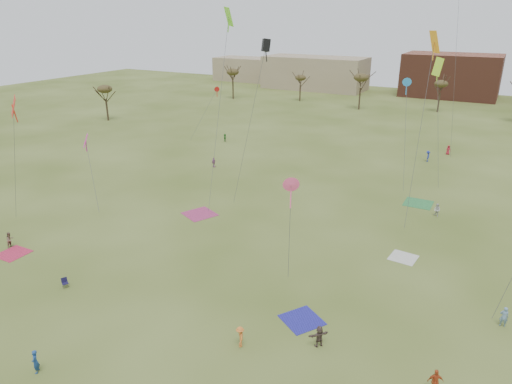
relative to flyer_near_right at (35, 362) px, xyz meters
The scene contains 23 objects.
ground 12.68m from the flyer_near_right, 73.62° to the left, with size 260.00×260.00×0.00m, color #3F4E18.
flyer_near_right is the anchor object (origin of this frame).
spectator_fore_a 26.14m from the flyer_near_right, 24.94° to the left, with size 1.00×0.42×1.71m, color #BB4820.
spectator_fore_b 20.79m from the flyer_near_right, 149.40° to the left, with size 0.81×0.63×1.67m, color #816552.
spectator_fore_c 19.47m from the flyer_near_right, 36.50° to the left, with size 1.55×0.49×1.68m, color brown.
flyer_mid_b 13.83m from the flyer_near_right, 39.59° to the left, with size 1.05×0.60×1.63m, color orange.
flyer_mid_c 34.13m from the flyer_near_right, 37.05° to the left, with size 0.62×0.41×1.70m, color #688AAD.
spectator_mid_d 45.38m from the flyer_near_right, 108.47° to the left, with size 0.90×0.38×1.54m, color #963E8F.
spectator_mid_e 44.44m from the flyer_near_right, 64.07° to the left, with size 0.76×0.59×1.56m, color silver.
flyer_far_a 61.09m from the flyer_near_right, 110.40° to the left, with size 1.33×0.43×1.44m, color #27752A.
flyer_far_b 70.32m from the flyer_near_right, 76.03° to the left, with size 0.79×0.51×1.61m, color #AD1D30.
flyer_far_c 64.00m from the flyer_near_right, 76.83° to the left, with size 1.16×0.67×1.79m, color navy.
blanket_red 19.13m from the flyer_near_right, 149.36° to the left, with size 2.75×2.75×0.03m, color #C02648.
blanket_blue 19.22m from the flyer_near_right, 45.84° to the left, with size 2.85×2.85×0.03m, color #242398.
blanket_cream 33.23m from the flyer_near_right, 56.79° to the left, with size 2.49×2.49×0.03m, color silver.
blanket_plum 27.48m from the flyer_near_right, 101.94° to the left, with size 3.42×3.42×0.03m, color #A83365.
blanket_olive 46.20m from the flyer_near_right, 68.69° to the left, with size 3.37×3.37×0.03m, color #2F8241.
camp_chair_left 10.56m from the flyer_near_right, 130.10° to the left, with size 0.72×0.70×0.87m.
kites_aloft 45.23m from the flyer_near_right, 79.12° to the left, with size 60.58×49.75×27.04m.
tree_line 91.47m from the flyer_near_right, 89.55° to the left, with size 117.44×49.32×8.91m.
building_tan 131.03m from the flyer_near_right, 103.89° to the left, with size 32.00×14.00×10.00m, color #937F60.
building_brick 132.51m from the flyer_near_right, 86.29° to the left, with size 26.00×16.00×12.00m, color brown.
building_tan_west 147.57m from the flyer_near_right, 114.61° to the left, with size 20.00×12.00×8.00m, color #937F60.
Camera 1 is at (21.19, -26.65, 22.51)m, focal length 32.40 mm.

